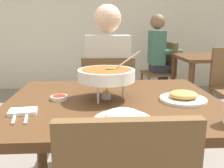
# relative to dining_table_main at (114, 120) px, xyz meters

# --- Properties ---
(cafe_rear_partition) EXTENTS (10.00, 0.10, 3.00)m
(cafe_rear_partition) POSITION_rel_dining_table_main_xyz_m (0.00, 3.32, 0.85)
(cafe_rear_partition) COLOR beige
(cafe_rear_partition) RESTS_ON ground_plane
(dining_table_main) EXTENTS (1.12, 0.95, 0.76)m
(dining_table_main) POSITION_rel_dining_table_main_xyz_m (0.00, 0.00, 0.00)
(dining_table_main) COLOR #51331C
(dining_table_main) RESTS_ON ground_plane
(chair_diner_main) EXTENTS (0.44, 0.44, 0.90)m
(chair_diner_main) POSITION_rel_dining_table_main_xyz_m (-0.00, 0.76, -0.14)
(chair_diner_main) COLOR brown
(chair_diner_main) RESTS_ON ground_plane
(diner_main) EXTENTS (0.40, 0.45, 1.31)m
(diner_main) POSITION_rel_dining_table_main_xyz_m (0.00, 0.79, 0.10)
(diner_main) COLOR #2D2D38
(diner_main) RESTS_ON ground_plane
(curry_bowl) EXTENTS (0.33, 0.30, 0.26)m
(curry_bowl) POSITION_rel_dining_table_main_xyz_m (-0.04, 0.02, 0.24)
(curry_bowl) COLOR silver
(curry_bowl) RESTS_ON dining_table_main
(rice_plate) EXTENTS (0.24, 0.24, 0.06)m
(rice_plate) POSITION_rel_dining_table_main_xyz_m (0.02, -0.31, 0.14)
(rice_plate) COLOR white
(rice_plate) RESTS_ON dining_table_main
(appetizer_plate) EXTENTS (0.24, 0.24, 0.06)m
(appetizer_plate) POSITION_rel_dining_table_main_xyz_m (0.36, -0.04, 0.14)
(appetizer_plate) COLOR white
(appetizer_plate) RESTS_ON dining_table_main
(sauce_dish) EXTENTS (0.09, 0.09, 0.02)m
(sauce_dish) POSITION_rel_dining_table_main_xyz_m (-0.29, 0.02, 0.13)
(sauce_dish) COLOR white
(sauce_dish) RESTS_ON dining_table_main
(napkin_folded) EXTENTS (0.13, 0.10, 0.02)m
(napkin_folded) POSITION_rel_dining_table_main_xyz_m (-0.42, -0.18, 0.12)
(napkin_folded) COLOR white
(napkin_folded) RESTS_ON dining_table_main
(fork_utensil) EXTENTS (0.05, 0.17, 0.01)m
(fork_utensil) POSITION_rel_dining_table_main_xyz_m (-0.44, -0.23, 0.12)
(fork_utensil) COLOR silver
(fork_utensil) RESTS_ON dining_table_main
(spoon_utensil) EXTENTS (0.05, 0.17, 0.01)m
(spoon_utensil) POSITION_rel_dining_table_main_xyz_m (-0.39, -0.23, 0.12)
(spoon_utensil) COLOR silver
(spoon_utensil) RESTS_ON dining_table_main
(dining_table_far) EXTENTS (1.00, 0.80, 0.76)m
(dining_table_far) POSITION_rel_dining_table_main_xyz_m (1.46, 1.87, -0.02)
(dining_table_far) COLOR #51331C
(dining_table_far) RESTS_ON ground_plane
(chair_bg_middle) EXTENTS (0.48, 0.48, 0.90)m
(chair_bg_middle) POSITION_rel_dining_table_main_xyz_m (0.92, 2.39, -0.14)
(chair_bg_middle) COLOR brown
(chair_bg_middle) RESTS_ON ground_plane
(patron_bg_middle) EXTENTS (0.45, 0.40, 1.31)m
(patron_bg_middle) POSITION_rel_dining_table_main_xyz_m (0.85, 2.45, 0.10)
(patron_bg_middle) COLOR #2D2D38
(patron_bg_middle) RESTS_ON ground_plane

